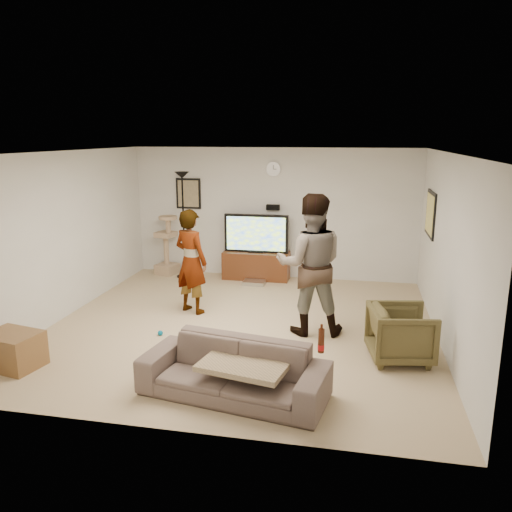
% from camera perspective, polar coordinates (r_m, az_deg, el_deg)
% --- Properties ---
extents(floor, '(5.50, 5.50, 0.02)m').
position_cam_1_polar(floor, '(7.47, -1.59, -7.97)').
color(floor, tan).
rests_on(floor, ground).
extents(ceiling, '(5.50, 5.50, 0.02)m').
position_cam_1_polar(ceiling, '(6.96, -1.73, 11.72)').
color(ceiling, silver).
rests_on(ceiling, wall_back).
extents(wall_back, '(5.50, 0.04, 2.50)m').
position_cam_1_polar(wall_back, '(9.77, 1.97, 4.81)').
color(wall_back, silver).
rests_on(wall_back, floor).
extents(wall_front, '(5.50, 0.04, 2.50)m').
position_cam_1_polar(wall_front, '(4.57, -9.46, -5.56)').
color(wall_front, silver).
rests_on(wall_front, floor).
extents(wall_left, '(0.04, 5.50, 2.50)m').
position_cam_1_polar(wall_left, '(8.17, -20.82, 2.21)').
color(wall_left, silver).
rests_on(wall_left, floor).
extents(wall_right, '(0.04, 5.50, 2.50)m').
position_cam_1_polar(wall_right, '(7.03, 20.73, 0.50)').
color(wall_right, silver).
rests_on(wall_right, floor).
extents(wall_clock, '(0.26, 0.04, 0.26)m').
position_cam_1_polar(wall_clock, '(9.64, 1.98, 9.78)').
color(wall_clock, white).
rests_on(wall_clock, wall_back).
extents(wall_speaker, '(0.25, 0.10, 0.10)m').
position_cam_1_polar(wall_speaker, '(9.69, 1.92, 5.52)').
color(wall_speaker, black).
rests_on(wall_speaker, wall_back).
extents(picture_back, '(0.42, 0.03, 0.52)m').
position_cam_1_polar(picture_back, '(10.12, -7.64, 7.00)').
color(picture_back, '#82765A').
rests_on(picture_back, wall_back).
extents(picture_right, '(0.03, 0.78, 0.62)m').
position_cam_1_polar(picture_right, '(8.54, 19.09, 4.52)').
color(picture_right, '#F7D874').
rests_on(picture_right, wall_right).
extents(tv_stand, '(1.27, 0.45, 0.53)m').
position_cam_1_polar(tv_stand, '(9.78, 0.03, -1.06)').
color(tv_stand, '#482412').
rests_on(tv_stand, floor).
extents(console_box, '(0.40, 0.30, 0.07)m').
position_cam_1_polar(console_box, '(9.46, -0.22, -3.01)').
color(console_box, '#B5B5B5').
rests_on(console_box, floor).
extents(tv, '(1.23, 0.08, 0.73)m').
position_cam_1_polar(tv, '(9.64, 0.03, 2.57)').
color(tv, black).
rests_on(tv, tv_stand).
extents(tv_screen, '(1.13, 0.01, 0.64)m').
position_cam_1_polar(tv_screen, '(9.60, -0.02, 2.52)').
color(tv_screen, '#C6F122').
rests_on(tv_screen, tv).
extents(floor_lamp, '(0.32, 0.32, 2.05)m').
position_cam_1_polar(floor_lamp, '(9.84, -8.18, 3.42)').
color(floor_lamp, black).
rests_on(floor_lamp, floor).
extents(cat_tree, '(0.46, 0.46, 1.19)m').
position_cam_1_polar(cat_tree, '(10.21, -10.12, 1.25)').
color(cat_tree, tan).
rests_on(cat_tree, floor).
extents(person_left, '(0.71, 0.61, 1.64)m').
position_cam_1_polar(person_left, '(7.88, -7.35, -0.61)').
color(person_left, '#A4A4A4').
rests_on(person_left, floor).
extents(person_right, '(1.06, 0.88, 1.97)m').
position_cam_1_polar(person_right, '(7.00, 6.17, -0.98)').
color(person_right, '#426B91').
rests_on(person_right, floor).
extents(sofa, '(2.09, 1.10, 0.58)m').
position_cam_1_polar(sofa, '(5.50, -2.55, -12.79)').
color(sofa, brown).
rests_on(sofa, floor).
extents(throw_blanket, '(1.02, 0.87, 0.06)m').
position_cam_1_polar(throw_blanket, '(5.43, -1.09, -11.96)').
color(throw_blanket, tan).
rests_on(throw_blanket, sofa).
extents(beer_bottle, '(0.06, 0.06, 0.25)m').
position_cam_1_polar(beer_bottle, '(5.20, 7.37, -9.47)').
color(beer_bottle, '#41190A').
rests_on(beer_bottle, sofa).
extents(armchair, '(0.87, 0.85, 0.68)m').
position_cam_1_polar(armchair, '(6.54, 16.03, -8.45)').
color(armchair, '#4D4526').
rests_on(armchair, floor).
extents(side_table, '(0.72, 0.59, 0.43)m').
position_cam_1_polar(side_table, '(6.82, -25.75, -9.54)').
color(side_table, brown).
rests_on(side_table, floor).
extents(toy_ball, '(0.07, 0.07, 0.07)m').
position_cam_1_polar(toy_ball, '(7.25, -10.75, -8.53)').
color(toy_ball, '#03628D').
rests_on(toy_ball, floor).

